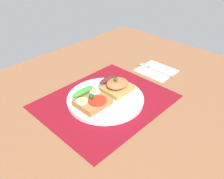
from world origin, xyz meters
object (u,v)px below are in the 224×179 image
fork (155,69)px  sandwich_egg_tomato (92,100)px  plate (105,99)px  napkin (155,70)px  sandwich_salmon (117,85)px

fork → sandwich_egg_tomato: bearing=-179.7°
plate → napkin: size_ratio=1.82×
napkin → fork: fork is taller
sandwich_egg_tomato → napkin: size_ratio=0.74×
plate → sandwich_salmon: (5.43, 0.23, 2.54)cm
plate → sandwich_egg_tomato: size_ratio=2.47×
sandwich_egg_tomato → napkin: bearing=0.1°
plate → sandwich_egg_tomato: 5.84cm
sandwich_egg_tomato → napkin: 33.55cm
plate → sandwich_salmon: size_ratio=2.56×
sandwich_egg_tomato → fork: 33.10cm
plate → sandwich_egg_tomato: sandwich_egg_tomato is taller
sandwich_egg_tomato → napkin: sandwich_egg_tomato is taller
plate → napkin: plate is taller
sandwich_salmon → napkin: (22.58, 0.26, -3.21)cm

